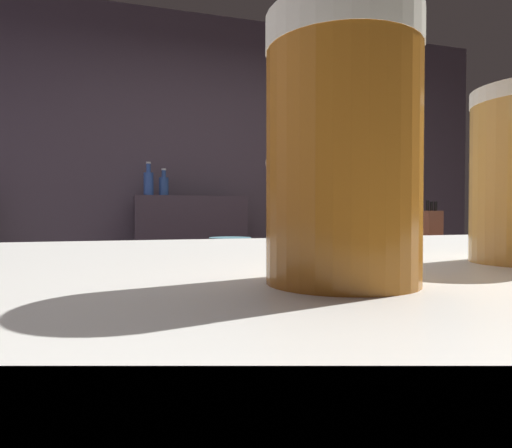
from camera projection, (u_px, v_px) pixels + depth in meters
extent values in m
cube|color=#50444E|center=(205.00, 180.00, 3.61)|extent=(5.20, 0.10, 2.70)
cube|color=brown|center=(319.00, 330.00, 2.32)|extent=(2.10, 0.60, 0.89)
cube|color=#3F343D|center=(190.00, 275.00, 3.31)|extent=(0.82, 0.36, 1.20)
cube|color=#372631|center=(337.00, 357.00, 1.85)|extent=(0.28, 0.20, 0.91)
cylinder|color=black|center=(338.00, 178.00, 1.83)|extent=(0.34, 0.34, 0.61)
sphere|color=#CAB396|center=(338.00, 80.00, 1.83)|extent=(0.22, 0.22, 0.22)
cone|color=black|center=(351.00, 125.00, 1.74)|extent=(0.18, 0.18, 0.42)
cylinder|color=#CAB396|center=(286.00, 159.00, 1.93)|extent=(0.09, 0.32, 0.08)
cylinder|color=#CAB396|center=(353.00, 162.00, 2.04)|extent=(0.09, 0.32, 0.08)
cube|color=#945A3F|center=(431.00, 228.00, 2.49)|extent=(0.10, 0.08, 0.20)
cylinder|color=black|center=(427.00, 206.00, 2.48)|extent=(0.02, 0.02, 0.06)
cylinder|color=black|center=(432.00, 206.00, 2.48)|extent=(0.02, 0.02, 0.05)
cylinder|color=black|center=(436.00, 206.00, 2.49)|extent=(0.02, 0.02, 0.05)
cylinder|color=teal|center=(230.00, 243.00, 2.24)|extent=(0.22, 0.22, 0.06)
cube|color=silver|center=(350.00, 247.00, 2.31)|extent=(0.24, 0.10, 0.01)
cylinder|color=#AD631C|center=(342.00, 169.00, 0.22)|extent=(0.08, 0.08, 0.12)
cylinder|color=white|center=(343.00, 36.00, 0.22)|extent=(0.08, 0.08, 0.02)
cylinder|color=#2F508F|center=(164.00, 187.00, 3.26)|extent=(0.07, 0.07, 0.14)
cylinder|color=#2F508F|center=(164.00, 174.00, 3.26)|extent=(0.03, 0.03, 0.05)
cylinder|color=silver|center=(164.00, 169.00, 3.26)|extent=(0.04, 0.04, 0.01)
cylinder|color=#31549F|center=(149.00, 184.00, 3.20)|extent=(0.07, 0.07, 0.17)
cylinder|color=#31549F|center=(148.00, 168.00, 3.20)|extent=(0.03, 0.03, 0.07)
cylinder|color=silver|center=(148.00, 163.00, 3.20)|extent=(0.04, 0.04, 0.01)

